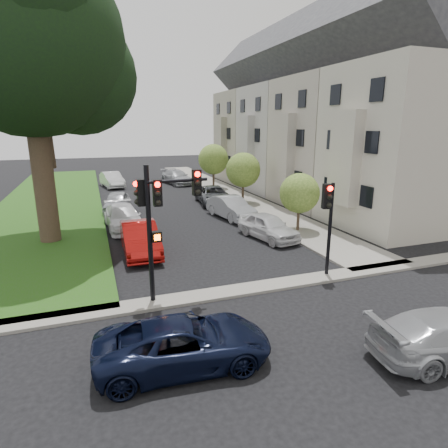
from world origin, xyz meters
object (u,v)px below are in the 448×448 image
object	(u,v)px
car_parked_5	(140,238)
car_cross_near	(184,343)
car_parked_6	(123,217)
traffic_signal_secondary	(328,213)
eucalyptus	(25,39)
car_parked_2	(214,195)
car_parked_4	(177,177)
small_tree_c	(213,159)
car_parked_1	(231,207)
car_parked_7	(117,202)
traffic_signal_main	(160,210)
small_tree_a	(299,193)
car_parked_9	(112,180)
car_parked_0	(268,227)
small_tree_b	(243,170)

from	to	relation	value
car_parked_5	car_cross_near	bearing A→B (deg)	-89.64
car_parked_6	traffic_signal_secondary	bearing A→B (deg)	-58.92
eucalyptus	car_cross_near	size ratio (longest dim) A/B	3.21
car_parked_2	car_parked_4	distance (m)	11.77
small_tree_c	car_parked_4	bearing A→B (deg)	120.93
traffic_signal_secondary	car_parked_1	bearing A→B (deg)	90.51
car_parked_5	car_parked_6	distance (m)	5.14
small_tree_c	car_parked_7	distance (m)	12.70
small_tree_c	car_parked_2	size ratio (longest dim) A/B	0.86
small_tree_c	traffic_signal_main	size ratio (longest dim) A/B	0.89
small_tree_a	small_tree_c	size ratio (longest dim) A/B	0.80
car_parked_4	car_parked_9	world-z (taller)	car_parked_9
car_parked_1	car_cross_near	bearing A→B (deg)	-124.16
traffic_signal_main	traffic_signal_secondary	bearing A→B (deg)	-0.34
eucalyptus	small_tree_c	distance (m)	21.39
car_parked_7	car_parked_9	distance (m)	12.08
small_tree_a	car_parked_0	bearing A→B (deg)	-162.87
traffic_signal_secondary	car_parked_2	world-z (taller)	traffic_signal_secondary
eucalyptus	small_tree_b	bearing A→B (deg)	23.32
small_tree_a	car_parked_1	size ratio (longest dim) A/B	0.77
car_parked_5	car_parked_6	bearing A→B (deg)	95.02
small_tree_c	car_parked_0	xyz separation A→B (m)	(-2.40, -17.59, -2.30)
car_cross_near	car_parked_1	size ratio (longest dim) A/B	1.02
small_tree_b	traffic_signal_main	distance (m)	18.28
traffic_signal_secondary	car_parked_9	distance (m)	29.20
traffic_signal_main	small_tree_c	bearing A→B (deg)	67.73
car_parked_2	car_parked_9	distance (m)	14.01
small_tree_b	car_parked_9	size ratio (longest dim) A/B	0.88
eucalyptus	small_tree_a	distance (m)	16.66
car_parked_9	car_parked_0	bearing A→B (deg)	-81.47
traffic_signal_main	car_parked_4	world-z (taller)	traffic_signal_main
car_parked_4	car_parked_2	bearing A→B (deg)	-98.46
eucalyptus	car_parked_9	bearing A→B (deg)	76.41
small_tree_b	car_parked_7	bearing A→B (deg)	176.80
small_tree_a	car_parked_4	world-z (taller)	small_tree_a
eucalyptus	car_parked_6	bearing A→B (deg)	19.65
eucalyptus	car_parked_4	distance (m)	24.02
car_parked_5	car_parked_9	distance (m)	22.43
car_parked_4	car_parked_5	distance (m)	23.38
eucalyptus	car_parked_0	xyz separation A→B (m)	(11.90, -3.54, -9.76)
small_tree_b	car_parked_1	distance (m)	5.48
small_tree_b	car_cross_near	world-z (taller)	small_tree_b
eucalyptus	small_tree_c	bearing A→B (deg)	44.52
small_tree_a	car_parked_9	xyz separation A→B (m)	(-9.75, 21.61, -1.62)
traffic_signal_main	car_parked_2	xyz separation A→B (m)	(7.31, 16.34, -2.79)
traffic_signal_secondary	car_parked_5	xyz separation A→B (m)	(-7.13, 5.80, -2.07)
car_cross_near	car_parked_0	world-z (taller)	car_parked_0
eucalyptus	small_tree_a	xyz separation A→B (m)	(14.30, -2.80, -8.08)
car_parked_7	car_parked_2	bearing A→B (deg)	12.54
car_cross_near	small_tree_b	bearing A→B (deg)	-22.65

